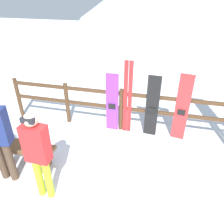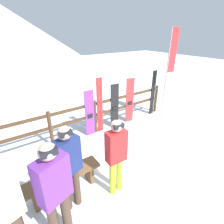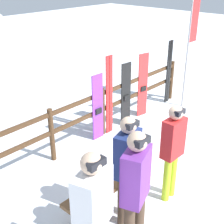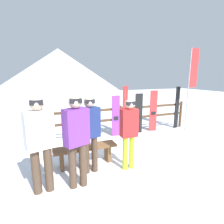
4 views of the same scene
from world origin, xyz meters
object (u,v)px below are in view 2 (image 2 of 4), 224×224
at_px(ski_pair_red, 100,106).
at_px(person_purple, 55,189).
at_px(snowboard_black_stripe, 115,106).
at_px(snowboard_red, 130,101).
at_px(bench, 63,179).
at_px(ski_pair_black, 153,93).
at_px(rental_flag, 170,63).
at_px(person_navy, 68,164).
at_px(snowboard_purple, 90,114).
at_px(person_red, 116,153).
at_px(person_white, 1,209).

bearing_deg(ski_pair_red, person_purple, -131.99).
bearing_deg(ski_pair_red, snowboard_black_stripe, -0.34).
bearing_deg(snowboard_red, bench, -151.89).
bearing_deg(ski_pair_black, person_purple, -151.84).
bearing_deg(ski_pair_black, ski_pair_red, 180.00).
bearing_deg(rental_flag, person_navy, -160.42).
relative_size(ski_pair_red, rental_flag, 0.57).
xyz_separation_m(snowboard_red, ski_pair_black, (1.15, 0.00, 0.06)).
bearing_deg(snowboard_red, snowboard_black_stripe, -179.99).
bearing_deg(snowboard_purple, snowboard_red, 0.00).
xyz_separation_m(person_purple, snowboard_black_stripe, (2.77, 2.44, -0.30)).
bearing_deg(snowboard_purple, person_red, -105.70).
height_order(person_navy, snowboard_black_stripe, person_navy).
relative_size(snowboard_black_stripe, ski_pair_black, 0.88).
distance_m(person_purple, person_red, 1.24).
distance_m(person_purple, person_navy, 0.56).
bearing_deg(person_red, snowboard_purple, 74.30).
distance_m(person_white, person_red, 1.86).
relative_size(snowboard_purple, snowboard_red, 0.92).
bearing_deg(bench, snowboard_purple, 47.64).
xyz_separation_m(person_white, ski_pair_black, (5.21, 2.36, -0.18)).
height_order(snowboard_purple, snowboard_black_stripe, snowboard_black_stripe).
distance_m(person_red, rental_flag, 4.05).
bearing_deg(ski_pair_red, person_white, -140.21).
height_order(person_purple, person_white, person_purple).
height_order(person_purple, rental_flag, rental_flag).
distance_m(person_purple, person_white, 0.64).
relative_size(person_purple, person_red, 1.10).
xyz_separation_m(person_white, rental_flag, (5.36, 1.89, 1.00)).
relative_size(snowboard_purple, snowboard_black_stripe, 0.97).
distance_m(person_purple, rental_flag, 5.21).
xyz_separation_m(person_purple, rental_flag, (4.72, 1.97, 0.99)).
distance_m(bench, snowboard_purple, 2.26).
relative_size(snowboard_purple, ski_pair_black, 0.86).
bearing_deg(snowboard_purple, ski_pair_red, 0.54).
distance_m(person_red, snowboard_black_stripe, 2.71).
distance_m(person_white, ski_pair_black, 5.72).
bearing_deg(person_navy, snowboard_black_stripe, 39.99).
bearing_deg(snowboard_red, snowboard_purple, -180.00).
distance_m(snowboard_black_stripe, snowboard_red, 0.65).
bearing_deg(person_purple, snowboard_black_stripe, 41.41).
distance_m(ski_pair_red, ski_pair_black, 2.37).
distance_m(person_navy, ski_pair_red, 2.74).
xyz_separation_m(person_purple, person_navy, (0.36, 0.42, -0.05)).
height_order(snowboard_purple, rental_flag, rental_flag).
height_order(bench, ski_pair_red, ski_pair_red).
bearing_deg(person_purple, ski_pair_black, 28.16).
bearing_deg(person_red, person_navy, 167.45).
bearing_deg(person_navy, ski_pair_red, 47.73).
distance_m(ski_pair_black, rental_flag, 1.28).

